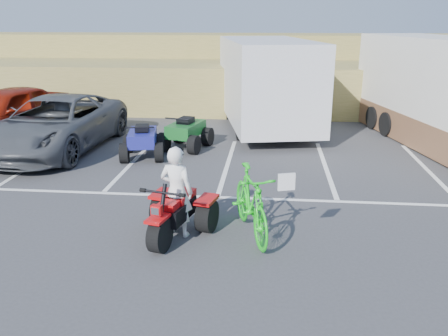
# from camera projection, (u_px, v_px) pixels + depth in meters

# --- Properties ---
(ground) EXTENTS (100.00, 100.00, 0.00)m
(ground) POSITION_uv_depth(u_px,v_px,m) (203.00, 245.00, 8.54)
(ground) COLOR #3A3A3C
(ground) RESTS_ON ground
(parking_stripes) EXTENTS (28.00, 5.16, 0.01)m
(parking_stripes) POSITION_uv_depth(u_px,v_px,m) (258.00, 175.00, 12.32)
(parking_stripes) COLOR white
(parking_stripes) RESTS_ON ground
(grass_embankment) EXTENTS (40.00, 8.50, 3.10)m
(grass_embankment) POSITION_uv_depth(u_px,v_px,m) (248.00, 72.00, 22.79)
(grass_embankment) COLOR olive
(grass_embankment) RESTS_ON ground
(red_trike_atv) EXTENTS (1.61, 1.92, 1.09)m
(red_trike_atv) POSITION_uv_depth(u_px,v_px,m) (175.00, 238.00, 8.84)
(red_trike_atv) COLOR #B60A0C
(red_trike_atv) RESTS_ON ground
(rider) EXTENTS (0.71, 0.55, 1.72)m
(rider) POSITION_uv_depth(u_px,v_px,m) (177.00, 192.00, 8.72)
(rider) COLOR white
(rider) RESTS_ON ground
(green_dirt_bike) EXTENTS (1.23, 2.25, 1.30)m
(green_dirt_bike) POSITION_uv_depth(u_px,v_px,m) (251.00, 202.00, 8.77)
(green_dirt_bike) COLOR #14BF19
(green_dirt_bike) RESTS_ON ground
(grey_pickup) EXTENTS (3.06, 6.04, 1.64)m
(grey_pickup) POSITION_uv_depth(u_px,v_px,m) (56.00, 124.00, 14.43)
(grey_pickup) COLOR #44474B
(grey_pickup) RESTS_ON ground
(red_car) EXTENTS (3.27, 5.51, 1.76)m
(red_car) POSITION_uv_depth(u_px,v_px,m) (5.00, 113.00, 15.72)
(red_car) COLOR maroon
(red_car) RESTS_ON ground
(cargo_trailer) EXTENTS (4.01, 7.21, 3.17)m
(cargo_trailer) POSITION_uv_depth(u_px,v_px,m) (266.00, 81.00, 17.08)
(cargo_trailer) COLOR silver
(cargo_trailer) RESTS_ON ground
(quad_atv_blue) EXTENTS (1.49, 1.82, 1.06)m
(quad_atv_blue) POSITION_uv_depth(u_px,v_px,m) (144.00, 157.00, 13.93)
(quad_atv_blue) COLOR navy
(quad_atv_blue) RESTS_ON ground
(quad_atv_green) EXTENTS (1.61, 1.92, 1.09)m
(quad_atv_green) POSITION_uv_depth(u_px,v_px,m) (186.00, 148.00, 14.87)
(quad_atv_green) COLOR #13551E
(quad_atv_green) RESTS_ON ground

